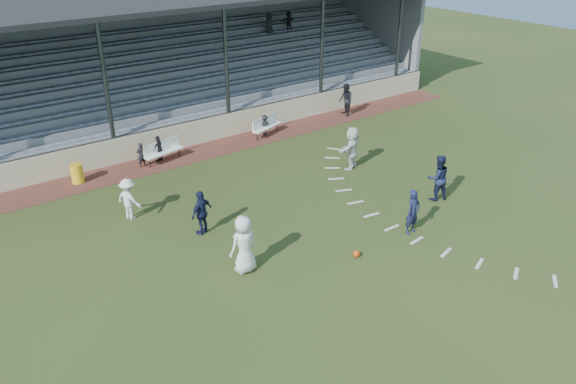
# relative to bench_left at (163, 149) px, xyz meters

# --- Properties ---
(ground) EXTENTS (90.00, 90.00, 0.00)m
(ground) POSITION_rel_bench_left_xyz_m (1.18, -10.57, -0.58)
(ground) COLOR #2D3A17
(ground) RESTS_ON ground
(cinder_track) EXTENTS (34.00, 2.00, 0.02)m
(cinder_track) POSITION_rel_bench_left_xyz_m (1.18, -0.07, -0.57)
(cinder_track) COLOR #532821
(cinder_track) RESTS_ON ground
(retaining_wall) EXTENTS (34.00, 0.18, 1.20)m
(retaining_wall) POSITION_rel_bench_left_xyz_m (1.18, 0.98, 0.02)
(retaining_wall) COLOR beige
(retaining_wall) RESTS_ON ground
(bench_left) EXTENTS (2.04, 0.89, 0.95)m
(bench_left) POSITION_rel_bench_left_xyz_m (0.00, 0.00, 0.00)
(bench_left) COLOR white
(bench_left) RESTS_ON cinder_track
(bench_right) EXTENTS (2.02, 1.10, 0.95)m
(bench_right) POSITION_rel_bench_left_xyz_m (5.70, -0.00, 0.00)
(bench_right) COLOR white
(bench_right) RESTS_ON cinder_track
(trash_bin) EXTENTS (0.51, 0.51, 0.82)m
(trash_bin) POSITION_rel_bench_left_xyz_m (-3.92, 0.01, -0.15)
(trash_bin) COLOR yellow
(trash_bin) RESTS_ON cinder_track
(football) EXTENTS (0.23, 0.23, 0.23)m
(football) POSITION_rel_bench_left_xyz_m (1.70, -11.21, -0.47)
(football) COLOR #CE3D0C
(football) RESTS_ON ground
(player_white_lead) EXTENTS (1.00, 0.69, 1.96)m
(player_white_lead) POSITION_rel_bench_left_xyz_m (-1.72, -9.68, 0.40)
(player_white_lead) COLOR silver
(player_white_lead) RESTS_ON ground
(player_navy_lead) EXTENTS (0.65, 0.47, 1.68)m
(player_navy_lead) POSITION_rel_bench_left_xyz_m (4.35, -11.19, 0.25)
(player_navy_lead) COLOR #151B3C
(player_navy_lead) RESTS_ON ground
(player_navy_mid) EXTENTS (1.10, 0.97, 1.87)m
(player_navy_mid) POSITION_rel_bench_left_xyz_m (7.10, -9.97, 0.35)
(player_navy_mid) COLOR #151B3C
(player_navy_mid) RESTS_ON ground
(player_white_wing) EXTENTS (0.98, 1.19, 1.60)m
(player_white_wing) POSITION_rel_bench_left_xyz_m (-3.32, -4.24, 0.22)
(player_white_wing) COLOR silver
(player_white_wing) RESTS_ON ground
(player_navy_wing) EXTENTS (1.06, 0.72, 1.66)m
(player_navy_wing) POSITION_rel_bench_left_xyz_m (-1.67, -6.81, 0.25)
(player_navy_wing) COLOR #151B3C
(player_navy_wing) RESTS_ON ground
(player_white_back) EXTENTS (1.86, 1.28, 1.93)m
(player_white_back) POSITION_rel_bench_left_xyz_m (6.44, -5.68, 0.38)
(player_white_back) COLOR silver
(player_white_back) RESTS_ON ground
(official) EXTENTS (0.93, 1.05, 1.79)m
(official) POSITION_rel_bench_left_xyz_m (11.00, -0.13, 0.33)
(official) COLOR black
(official) RESTS_ON cinder_track
(sub_left_near) EXTENTS (0.46, 0.34, 1.13)m
(sub_left_near) POSITION_rel_bench_left_xyz_m (-1.08, -0.06, 0.00)
(sub_left_near) COLOR black
(sub_left_near) RESTS_ON cinder_track
(sub_left_far) EXTENTS (0.76, 0.56, 1.20)m
(sub_left_far) POSITION_rel_bench_left_xyz_m (-0.14, 0.11, 0.04)
(sub_left_far) COLOR black
(sub_left_far) RESTS_ON cinder_track
(sub_right) EXTENTS (0.70, 0.44, 1.04)m
(sub_right) POSITION_rel_bench_left_xyz_m (5.64, 0.04, -0.04)
(sub_right) COLOR black
(sub_right) RESTS_ON cinder_track
(grandstand) EXTENTS (34.60, 9.00, 6.61)m
(grandstand) POSITION_rel_bench_left_xyz_m (1.19, 5.69, 1.62)
(grandstand) COLOR slate
(grandstand) RESTS_ON ground
(penalty_arc) EXTENTS (3.89, 14.63, 0.01)m
(penalty_arc) POSITION_rel_bench_left_xyz_m (5.30, -10.57, -0.58)
(penalty_arc) COLOR silver
(penalty_arc) RESTS_ON ground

